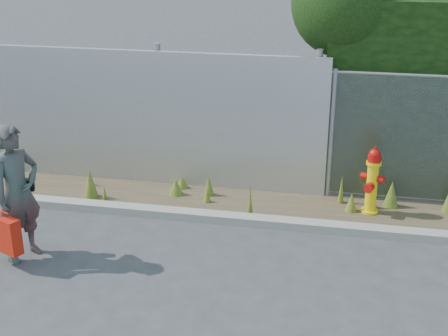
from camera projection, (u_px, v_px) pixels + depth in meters
name	position (u px, v px, depth m)	size (l,w,h in m)	color
ground	(226.00, 292.00, 7.33)	(80.00, 80.00, 0.00)	#38383B
curb	(250.00, 220.00, 8.95)	(16.00, 0.22, 0.12)	gray
weed_strip	(258.00, 197.00, 9.55)	(16.00, 1.29, 0.54)	#493B2A
corrugated_fence	(68.00, 114.00, 10.25)	(8.50, 0.21, 2.30)	#B0B2B7
fire_hydrant	(372.00, 182.00, 9.11)	(0.35, 0.31, 1.04)	yellow
woman	(17.00, 193.00, 7.79)	(0.65, 0.43, 1.79)	#10675B
red_tote_bag	(6.00, 234.00, 7.72)	(0.42, 0.16, 0.55)	red
black_shoulder_bag	(26.00, 185.00, 7.95)	(0.21, 0.09, 0.16)	black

